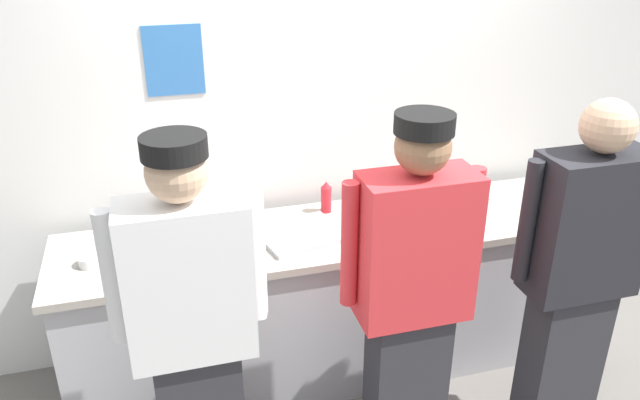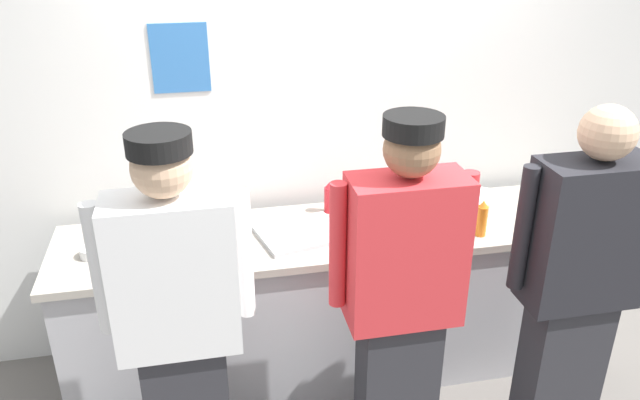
# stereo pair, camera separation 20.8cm
# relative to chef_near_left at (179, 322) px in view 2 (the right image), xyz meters

# --- Properties ---
(wall_back) EXTENTS (4.60, 0.11, 2.85)m
(wall_back) POSITION_rel_chef_near_left_xyz_m (0.83, 1.17, 0.50)
(wall_back) COLOR white
(wall_back) RESTS_ON ground
(prep_counter) EXTENTS (2.94, 0.67, 0.89)m
(prep_counter) POSITION_rel_chef_near_left_xyz_m (0.83, 0.71, -0.47)
(prep_counter) COLOR #B2B2B7
(prep_counter) RESTS_ON ground
(chef_near_left) EXTENTS (0.62, 0.24, 1.72)m
(chef_near_left) POSITION_rel_chef_near_left_xyz_m (0.00, 0.00, 0.00)
(chef_near_left) COLOR #2D2D33
(chef_near_left) RESTS_ON ground
(chef_center) EXTENTS (0.62, 0.24, 1.72)m
(chef_center) POSITION_rel_chef_near_left_xyz_m (0.93, -0.01, 0.00)
(chef_center) COLOR #2D2D33
(chef_center) RESTS_ON ground
(chef_far_right) EXTENTS (0.63, 0.24, 1.73)m
(chef_far_right) POSITION_rel_chef_near_left_xyz_m (1.71, -0.06, -0.00)
(chef_far_right) COLOR #2D2D33
(chef_far_right) RESTS_ON ground
(plate_stack_front) EXTENTS (0.25, 0.25, 0.08)m
(plate_stack_front) POSITION_rel_chef_near_left_xyz_m (1.64, 0.79, 0.01)
(plate_stack_front) COLOR white
(plate_stack_front) RESTS_ON prep_counter
(mixing_bowl_steel) EXTENTS (0.31, 0.31, 0.11)m
(mixing_bowl_steel) POSITION_rel_chef_near_left_xyz_m (-0.15, 0.81, 0.03)
(mixing_bowl_steel) COLOR #B7BABF
(mixing_bowl_steel) RESTS_ON prep_counter
(sheet_tray) EXTENTS (0.48, 0.42, 0.02)m
(sheet_tray) POSITION_rel_chef_near_left_xyz_m (0.61, 0.68, -0.02)
(sheet_tray) COLOR #B7BABF
(sheet_tray) RESTS_ON prep_counter
(squeeze_bottle_primary) EXTENTS (0.06, 0.06, 0.20)m
(squeeze_bottle_primary) POSITION_rel_chef_near_left_xyz_m (1.52, 0.50, 0.06)
(squeeze_bottle_primary) COLOR orange
(squeeze_bottle_primary) RESTS_ON prep_counter
(squeeze_bottle_secondary) EXTENTS (0.06, 0.06, 0.18)m
(squeeze_bottle_secondary) POSITION_rel_chef_near_left_xyz_m (0.82, 0.92, 0.05)
(squeeze_bottle_secondary) COLOR red
(squeeze_bottle_secondary) RESTS_ON prep_counter
(ramekin_red_sauce) EXTENTS (0.09, 0.09, 0.05)m
(ramekin_red_sauce) POSITION_rel_chef_near_left_xyz_m (0.29, 0.82, -0.01)
(ramekin_red_sauce) COLOR white
(ramekin_red_sauce) RESTS_ON prep_counter
(ramekin_yellow_sauce) EXTENTS (0.09, 0.09, 0.05)m
(ramekin_yellow_sauce) POSITION_rel_chef_near_left_xyz_m (0.14, 0.54, -0.00)
(ramekin_yellow_sauce) COLOR white
(ramekin_yellow_sauce) RESTS_ON prep_counter
(ramekin_orange_sauce) EXTENTS (0.09, 0.09, 0.05)m
(ramekin_orange_sauce) POSITION_rel_chef_near_left_xyz_m (1.99, 0.56, -0.01)
(ramekin_orange_sauce) COLOR white
(ramekin_orange_sauce) RESTS_ON prep_counter
(ramekin_green_sauce) EXTENTS (0.11, 0.11, 0.05)m
(ramekin_green_sauce) POSITION_rel_chef_near_left_xyz_m (-0.42, 0.67, -0.01)
(ramekin_green_sauce) COLOR white
(ramekin_green_sauce) RESTS_ON prep_counter
(deli_cup) EXTENTS (0.09, 0.09, 0.08)m
(deli_cup) POSITION_rel_chef_near_left_xyz_m (1.45, 0.78, 0.01)
(deli_cup) COLOR white
(deli_cup) RESTS_ON prep_counter
(chefs_knife) EXTENTS (0.28, 0.03, 0.02)m
(chefs_knife) POSITION_rel_chef_near_left_xyz_m (1.09, 0.80, -0.03)
(chefs_knife) COLOR #B7BABF
(chefs_knife) RESTS_ON prep_counter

